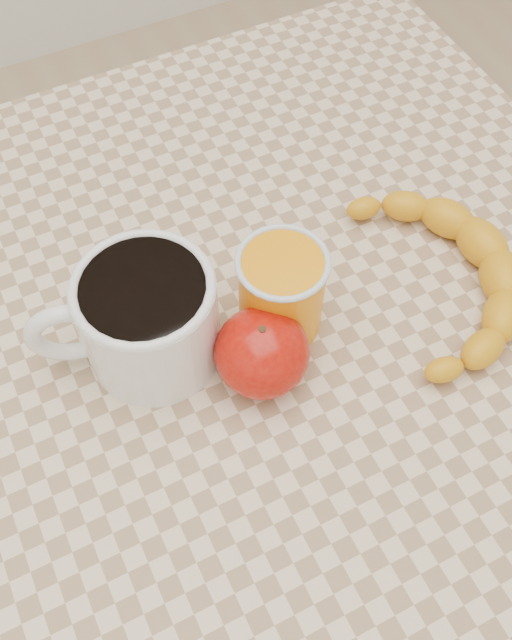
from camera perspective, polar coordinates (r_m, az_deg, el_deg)
name	(u,v)px	position (r m, az deg, el deg)	size (l,w,h in m)	color
ground	(256,549)	(1.34, 0.00, -17.85)	(3.00, 3.00, 0.00)	tan
table	(256,376)	(0.72, 0.00, -4.51)	(0.80, 0.80, 0.75)	beige
coffee_mug	(145,317)	(0.60, -8.89, 0.25)	(0.17, 0.14, 0.10)	white
orange_juice_glass	(281,291)	(0.61, 2.03, 2.31)	(0.08, 0.08, 0.09)	orange
apple	(262,352)	(0.59, 0.49, -2.61)	(0.10, 0.10, 0.07)	#8F0704
banana	(443,276)	(0.68, 14.74, 3.43)	(0.25, 0.30, 0.04)	orange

